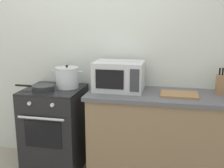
% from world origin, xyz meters
% --- Properties ---
extents(back_wall, '(4.40, 0.10, 2.50)m').
position_xyz_m(back_wall, '(0.30, 0.97, 1.25)').
color(back_wall, silver).
rests_on(back_wall, ground_plane).
extents(lower_cabinet_right, '(1.64, 0.56, 0.88)m').
position_xyz_m(lower_cabinet_right, '(0.90, 0.62, 0.44)').
color(lower_cabinet_right, '#8C7051').
rests_on(lower_cabinet_right, ground_plane).
extents(countertop_right, '(1.70, 0.60, 0.04)m').
position_xyz_m(countertop_right, '(0.90, 0.62, 0.90)').
color(countertop_right, '#59595E').
rests_on(countertop_right, lower_cabinet_right).
extents(stove, '(0.60, 0.64, 0.92)m').
position_xyz_m(stove, '(-0.35, 0.60, 0.46)').
color(stove, black).
rests_on(stove, ground_plane).
extents(stock_pot, '(0.33, 0.25, 0.25)m').
position_xyz_m(stock_pot, '(-0.22, 0.67, 1.03)').
color(stock_pot, silver).
rests_on(stock_pot, stove).
extents(frying_pan, '(0.44, 0.24, 0.05)m').
position_xyz_m(frying_pan, '(-0.43, 0.52, 0.95)').
color(frying_pan, '#28282B').
rests_on(frying_pan, stove).
extents(microwave, '(0.50, 0.37, 0.30)m').
position_xyz_m(microwave, '(0.35, 0.68, 1.07)').
color(microwave, silver).
rests_on(microwave, countertop_right).
extents(cutting_board, '(0.36, 0.26, 0.02)m').
position_xyz_m(cutting_board, '(0.96, 0.60, 0.93)').
color(cutting_board, '#997047').
rests_on(cutting_board, countertop_right).
extents(knife_block, '(0.13, 0.10, 0.28)m').
position_xyz_m(knife_block, '(1.38, 0.74, 1.02)').
color(knife_block, '#997047').
rests_on(knife_block, countertop_right).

